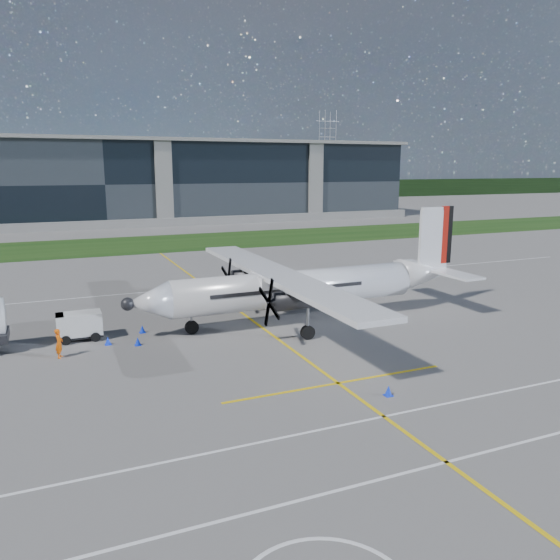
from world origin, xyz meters
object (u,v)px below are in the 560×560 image
object	(u,v)px
safety_cone_nose_port	(138,341)
safety_cone_nose_stbd	(142,329)
baggage_tug	(79,326)
safety_cone_fwd	(108,341)
pylon_east	(327,154)
safety_cone_portwing	(388,391)
turboprop_aircraft	(307,267)
ground_crew_person	(59,341)
safety_cone_stbdwing	(223,283)

from	to	relation	value
safety_cone_nose_port	safety_cone_nose_stbd	distance (m)	2.56
baggage_tug	safety_cone_fwd	world-z (taller)	baggage_tug
pylon_east	safety_cone_portwing	distance (m)	178.18
turboprop_aircraft	safety_cone_fwd	xyz separation A→B (m)	(-13.31, -0.15, -3.55)
safety_cone_fwd	baggage_tug	bearing A→B (deg)	130.80
safety_cone_portwing	ground_crew_person	bearing A→B (deg)	140.16
pylon_east	safety_cone_stbdwing	bearing A→B (deg)	-121.37
turboprop_aircraft	ground_crew_person	size ratio (longest dim) A/B	13.28
safety_cone_nose_stbd	baggage_tug	bearing A→B (deg)	179.02
safety_cone_portwing	safety_cone_nose_port	xyz separation A→B (m)	(-9.58, 12.08, 0.00)
turboprop_aircraft	safety_cone_stbdwing	distance (m)	13.87
pylon_east	turboprop_aircraft	world-z (taller)	pylon_east
safety_cone_portwing	safety_cone_nose_port	distance (m)	15.42
baggage_tug	ground_crew_person	world-z (taller)	ground_crew_person
safety_cone_portwing	safety_cone_nose_port	bearing A→B (deg)	128.43
ground_crew_person	safety_cone_nose_port	size ratio (longest dim) A/B	3.81
safety_cone_nose_port	safety_cone_nose_stbd	size ratio (longest dim) A/B	1.00
ground_crew_person	safety_cone_fwd	bearing A→B (deg)	-50.31
baggage_tug	safety_cone_fwd	size ratio (longest dim) A/B	5.65
safety_cone_portwing	safety_cone_nose_stbd	world-z (taller)	same
safety_cone_fwd	safety_cone_nose_stbd	distance (m)	2.82
pylon_east	safety_cone_nose_stbd	size ratio (longest dim) A/B	60.00
safety_cone_stbdwing	safety_cone_nose_stbd	world-z (taller)	same
pylon_east	safety_cone_fwd	world-z (taller)	pylon_east
ground_crew_person	safety_cone_stbdwing	size ratio (longest dim) A/B	3.81
baggage_tug	safety_cone_portwing	distance (m)	19.36
ground_crew_person	safety_cone_fwd	size ratio (longest dim) A/B	3.81
baggage_tug	turboprop_aircraft	bearing A→B (deg)	-6.00
baggage_tug	safety_cone_nose_port	distance (m)	4.05
ground_crew_person	safety_cone_portwing	world-z (taller)	ground_crew_person
safety_cone_nose_port	safety_cone_stbdwing	bearing A→B (deg)	55.65
safety_cone_nose_port	safety_cone_fwd	bearing A→B (deg)	153.08
safety_cone_fwd	turboprop_aircraft	bearing A→B (deg)	0.65
safety_cone_fwd	safety_cone_nose_stbd	bearing A→B (deg)	35.55
ground_crew_person	safety_cone_nose_stbd	xyz separation A→B (m)	(5.01, 2.93, -0.70)
pylon_east	baggage_tug	distance (m)	171.83
pylon_east	safety_cone_fwd	bearing A→B (deg)	-122.28
pylon_east	ground_crew_person	world-z (taller)	pylon_east
turboprop_aircraft	safety_cone_nose_stbd	world-z (taller)	turboprop_aircraft
ground_crew_person	safety_cone_stbdwing	distance (m)	20.37
pylon_east	safety_cone_fwd	size ratio (longest dim) A/B	60.00
safety_cone_portwing	safety_cone_nose_stbd	size ratio (longest dim) A/B	1.00
safety_cone_portwing	safety_cone_nose_stbd	bearing A→B (deg)	121.51
safety_cone_stbdwing	baggage_tug	bearing A→B (deg)	-137.62
baggage_tug	safety_cone_fwd	xyz separation A→B (m)	(1.47, -1.71, -0.60)
ground_crew_person	safety_cone_nose_port	bearing A→B (deg)	-69.65
turboprop_aircraft	safety_cone_portwing	world-z (taller)	turboprop_aircraft
turboprop_aircraft	safety_cone_nose_stbd	size ratio (longest dim) A/B	50.63
safety_cone_nose_stbd	turboprop_aircraft	bearing A→B (deg)	-7.70
turboprop_aircraft	baggage_tug	bearing A→B (deg)	174.00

